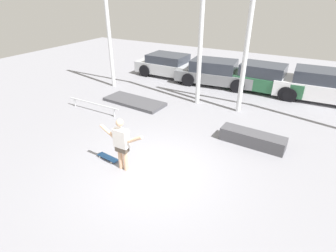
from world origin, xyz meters
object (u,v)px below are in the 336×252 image
grind_box (252,139)px  skateboarder (122,143)px  skateboard (108,157)px  manual_pad (134,102)px  parked_car_grey (215,73)px  grind_rail (93,104)px  parked_car_white (322,86)px  parked_car_silver (170,65)px  parked_car_green (264,78)px

grind_box → skateboarder: bearing=-132.9°
skateboarder → skateboard: skateboarder is taller
grind_box → manual_pad: grind_box is taller
skateboarder → parked_car_grey: size_ratio=0.37×
manual_pad → grind_rail: size_ratio=1.06×
grind_rail → parked_car_white: bearing=36.3°
parked_car_silver → manual_pad: bearing=-80.6°
skateboard → manual_pad: bearing=121.4°
skateboard → parked_car_white: 10.58m
grind_rail → parked_car_green: 8.69m
skateboard → grind_rail: grind_rail is taller
parked_car_silver → parked_car_grey: bearing=-3.2°
parked_car_green → manual_pad: bearing=-134.7°
skateboard → grind_box: (3.79, 3.12, 0.17)m
manual_pad → parked_car_silver: size_ratio=0.72×
parked_car_silver → parked_car_white: size_ratio=0.96×
manual_pad → grind_rail: grind_rail is taller
skateboarder → parked_car_green: size_ratio=0.42×
grind_box → grind_rail: grind_box is taller
skateboard → parked_car_white: size_ratio=0.18×
skateboarder → grind_box: bearing=47.3°
skateboarder → manual_pad: (-2.73, 4.36, -0.84)m
parked_car_silver → parked_car_white: (8.31, 0.01, 0.06)m
grind_box → parked_car_white: bearing=72.2°
skateboard → grind_box: bearing=45.7°
manual_pad → parked_car_white: bearing=31.7°
parked_car_white → parked_car_green: bearing=178.9°
grind_box → grind_rail: 6.80m
grind_rail → parked_car_green: bearing=46.6°
grind_box → skateboard: bearing=-140.6°
grind_box → parked_car_silver: 8.67m
skateboarder → parked_car_white: 10.32m
grind_rail → parked_car_silver: parked_car_silver is taller
grind_box → parked_car_white: 6.11m
grind_rail → parked_car_white: 10.74m
manual_pad → grind_rail: (-1.02, -1.64, 0.25)m
skateboarder → skateboard: 1.15m
parked_car_white → grind_box: bearing=-109.8°
parked_car_silver → parked_car_white: parked_car_white is taller
manual_pad → parked_car_grey: bearing=62.1°
parked_car_green → parked_car_silver: bearing=-178.4°
parked_car_green → parked_car_white: parked_car_white is taller
grind_box → grind_rail: size_ratio=0.77×
grind_rail → skateboard: bearing=-40.6°
skateboard → manual_pad: manual_pad is taller
parked_car_grey → parked_car_green: bearing=-1.3°
parked_car_grey → manual_pad: bearing=-123.6°
parked_car_grey → parked_car_silver: bearing=169.9°
skateboard → parked_car_silver: (-2.65, 8.91, 0.58)m
manual_pad → parked_car_silver: (-0.68, 4.71, 0.58)m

